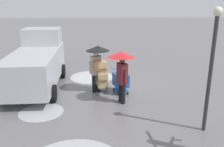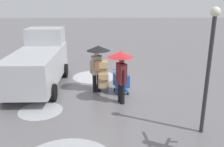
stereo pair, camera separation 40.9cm
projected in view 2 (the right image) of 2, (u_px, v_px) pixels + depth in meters
name	position (u px, v px, depth m)	size (l,w,h in m)	color
ground_plane	(110.00, 93.00, 11.04)	(90.00, 90.00, 0.00)	slate
slush_patch_mid_street	(94.00, 77.00, 13.28)	(2.32, 2.32, 0.01)	silver
slush_patch_far_side	(41.00, 111.00, 9.24)	(1.65, 1.65, 0.01)	#ADAFB5
cargo_van_parked_right	(39.00, 62.00, 11.59)	(2.21, 5.34, 2.60)	#B7BABF
shopping_cart_vendor	(121.00, 81.00, 10.84)	(0.77, 0.95, 1.04)	#1951B2
hand_dolly_boxes	(103.00, 74.00, 11.01)	(0.57, 0.74, 1.41)	#515156
pedestrian_pink_side	(98.00, 58.00, 10.72)	(1.04, 1.04, 2.15)	black
pedestrian_black_side	(121.00, 65.00, 9.55)	(1.04, 1.04, 2.15)	black
street_lamp	(210.00, 59.00, 7.09)	(0.28, 0.28, 3.86)	#2D2D33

